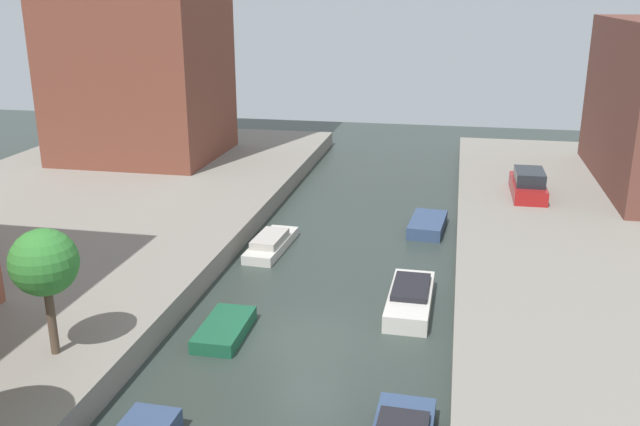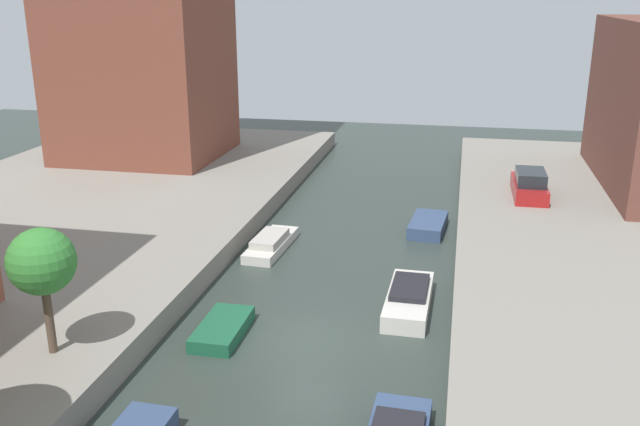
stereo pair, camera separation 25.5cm
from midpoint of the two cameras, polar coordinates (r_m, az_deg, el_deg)
ground_plane at (r=24.63m, az=-1.30°, el=-10.48°), size 84.00×84.00×0.00m
street_tree_2 at (r=22.14m, az=-22.20°, el=-3.88°), size 2.05×2.05×4.05m
parked_car at (r=39.27m, az=16.70°, el=2.26°), size 1.74×4.49×1.49m
moored_boat_left_3 at (r=25.05m, az=-8.22°, el=-9.53°), size 1.53×3.11×0.49m
moored_boat_left_4 at (r=32.66m, az=-4.31°, el=-2.52°), size 1.63×4.54×0.81m
moored_boat_right_3 at (r=26.96m, az=7.21°, el=-7.06°), size 1.67×4.59×0.88m
moored_boat_right_4 at (r=35.59m, az=8.70°, el=-0.97°), size 1.93×3.61×0.63m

